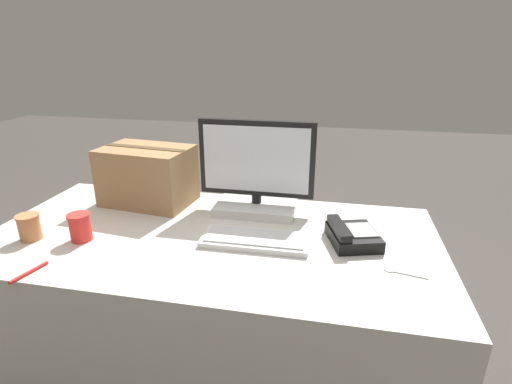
{
  "coord_description": "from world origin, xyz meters",
  "views": [
    {
      "loc": [
        0.47,
        -1.37,
        1.48
      ],
      "look_at": [
        0.16,
        0.13,
        0.9
      ],
      "focal_mm": 28.0,
      "sensor_mm": 36.0,
      "label": 1
    }
  ],
  "objects": [
    {
      "name": "monitor",
      "position": [
        0.13,
        0.28,
        0.91
      ],
      "size": [
        0.51,
        0.25,
        0.42
      ],
      "color": "white",
      "rests_on": "office_desk"
    },
    {
      "name": "pen_marker",
      "position": [
        -0.51,
        -0.4,
        0.76
      ],
      "size": [
        0.04,
        0.14,
        0.01
      ],
      "rotation": [
        0.0,
        0.0,
        1.34
      ],
      "color": "red",
      "rests_on": "office_desk"
    },
    {
      "name": "keyboard",
      "position": [
        0.19,
        -0.03,
        0.76
      ],
      "size": [
        0.42,
        0.17,
        0.03
      ],
      "rotation": [
        0.0,
        0.0,
        0.01
      ],
      "color": "silver",
      "rests_on": "office_desk"
    },
    {
      "name": "office_desk",
      "position": [
        0.0,
        0.0,
        0.38
      ],
      "size": [
        1.8,
        0.9,
        0.75
      ],
      "color": "beige",
      "rests_on": "ground_plane"
    },
    {
      "name": "paper_cup_right",
      "position": [
        -0.48,
        -0.14,
        0.81
      ],
      "size": [
        0.09,
        0.09,
        0.11
      ],
      "color": "red",
      "rests_on": "office_desk"
    },
    {
      "name": "cardboard_box",
      "position": [
        -0.4,
        0.28,
        0.89
      ],
      "size": [
        0.43,
        0.32,
        0.27
      ],
      "rotation": [
        0.0,
        0.0,
        -0.11
      ],
      "color": "#9E754C",
      "rests_on": "office_desk"
    },
    {
      "name": "ground_plane",
      "position": [
        0.0,
        0.0,
        0.0
      ],
      "size": [
        12.0,
        12.0,
        0.0
      ],
      "primitive_type": "plane",
      "color": "#47423D"
    },
    {
      "name": "desk_phone",
      "position": [
        0.55,
        0.05,
        0.78
      ],
      "size": [
        0.22,
        0.25,
        0.08
      ],
      "rotation": [
        0.0,
        0.0,
        0.29
      ],
      "color": "black",
      "rests_on": "office_desk"
    },
    {
      "name": "spoon",
      "position": [
        0.7,
        -0.14,
        0.75
      ],
      "size": [
        0.14,
        0.05,
        0.0
      ],
      "rotation": [
        0.0,
        0.0,
        2.92
      ],
      "color": "silver",
      "rests_on": "office_desk"
    },
    {
      "name": "paper_cup_left",
      "position": [
        -0.68,
        -0.18,
        0.8
      ],
      "size": [
        0.09,
        0.09,
        0.1
      ],
      "color": "#BC7547",
      "rests_on": "office_desk"
    }
  ]
}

